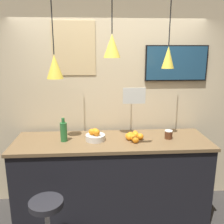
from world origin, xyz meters
The scene contains 13 objects.
back_wall centered at (0.00, 1.16, 1.45)m, with size 8.00×0.06×2.90m.
service_counter centered at (0.00, 0.69, 0.52)m, with size 2.38×0.74×1.05m.
bar_stool centered at (-0.69, -0.01, 0.44)m, with size 0.41×0.41×0.69m.
fruit_bowl centered at (-0.20, 0.68, 1.11)m, with size 0.23×0.23×0.15m.
orange_pile centered at (0.26, 0.67, 1.08)m, with size 0.22×0.31×0.08m.
juice_bottle centered at (-0.58, 0.68, 1.17)m, with size 0.08×0.08×0.29m.
spread_jar centered at (0.70, 0.68, 1.10)m, with size 0.10×0.10×0.11m.
pendant_lamp_left centered at (-0.64, 0.69, 1.93)m, with size 0.19×0.19×1.01m.
pendant_lamp_middle centered at (0.00, 0.69, 2.16)m, with size 0.19×0.19×0.78m.
pendant_lamp_right centered at (0.64, 0.69, 2.04)m, with size 0.14×0.14×0.90m.
mounted_tv centered at (0.88, 1.11, 1.94)m, with size 0.83×0.04×0.46m.
hanging_menu_board centered at (0.22, 0.40, 1.64)m, with size 0.24×0.01×0.17m.
wall_poster centered at (-0.46, 1.13, 2.13)m, with size 0.56×0.01×0.68m.
Camera 1 is at (-0.19, -2.17, 2.13)m, focal length 40.00 mm.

